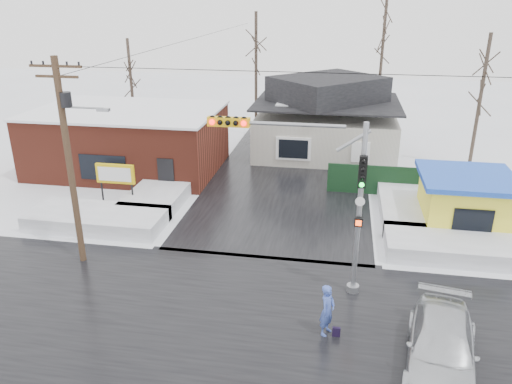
% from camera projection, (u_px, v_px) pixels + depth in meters
% --- Properties ---
extents(ground, '(120.00, 120.00, 0.00)m').
position_uv_depth(ground, '(241.00, 326.00, 18.09)').
color(ground, white).
rests_on(ground, ground).
extents(road_ns, '(10.00, 120.00, 0.02)m').
position_uv_depth(road_ns, '(241.00, 326.00, 18.08)').
color(road_ns, black).
rests_on(road_ns, ground).
extents(road_ew, '(120.00, 10.00, 0.02)m').
position_uv_depth(road_ew, '(241.00, 326.00, 18.08)').
color(road_ew, black).
rests_on(road_ew, ground).
extents(snowbank_nw, '(7.00, 3.00, 0.80)m').
position_uv_depth(snowbank_nw, '(98.00, 219.00, 25.79)').
color(snowbank_nw, white).
rests_on(snowbank_nw, ground).
extents(snowbank_ne, '(7.00, 3.00, 0.80)m').
position_uv_depth(snowbank_ne, '(463.00, 247.00, 22.90)').
color(snowbank_ne, white).
rests_on(snowbank_ne, ground).
extents(snowbank_nside_w, '(3.00, 8.00, 0.80)m').
position_uv_depth(snowbank_nside_w, '(167.00, 187.00, 30.05)').
color(snowbank_nside_w, white).
rests_on(snowbank_nside_w, ground).
extents(snowbank_nside_e, '(3.00, 8.00, 0.80)m').
position_uv_depth(snowbank_nside_e, '(407.00, 202.00, 27.80)').
color(snowbank_nside_e, white).
rests_on(snowbank_nside_e, ground).
extents(traffic_signal, '(6.05, 0.68, 7.00)m').
position_uv_depth(traffic_signal, '(319.00, 185.00, 18.74)').
color(traffic_signal, gray).
rests_on(traffic_signal, ground).
extents(utility_pole, '(3.15, 0.44, 9.00)m').
position_uv_depth(utility_pole, '(69.00, 152.00, 20.68)').
color(utility_pole, '#382619').
rests_on(utility_pole, ground).
extents(brick_building, '(12.20, 8.20, 4.12)m').
position_uv_depth(brick_building, '(129.00, 139.00, 33.73)').
color(brick_building, maroon).
rests_on(brick_building, ground).
extents(marquee_sign, '(2.20, 0.21, 2.55)m').
position_uv_depth(marquee_sign, '(115.00, 175.00, 27.52)').
color(marquee_sign, black).
rests_on(marquee_sign, ground).
extents(house, '(10.40, 8.40, 5.76)m').
position_uv_depth(house, '(326.00, 119.00, 36.94)').
color(house, beige).
rests_on(house, ground).
extents(kiosk, '(4.60, 4.60, 2.88)m').
position_uv_depth(kiosk, '(464.00, 202.00, 25.17)').
color(kiosk, '#FCF038').
rests_on(kiosk, ground).
extents(fence, '(8.00, 0.12, 1.80)m').
position_uv_depth(fence, '(395.00, 181.00, 29.53)').
color(fence, black).
rests_on(fence, ground).
extents(tree_far_left, '(3.00, 3.00, 10.00)m').
position_uv_depth(tree_far_left, '(256.00, 38.00, 39.61)').
color(tree_far_left, '#332821').
rests_on(tree_far_left, ground).
extents(tree_far_mid, '(3.00, 3.00, 12.00)m').
position_uv_depth(tree_far_mid, '(385.00, 17.00, 39.25)').
color(tree_far_mid, '#332821').
rests_on(tree_far_mid, ground).
extents(tree_far_right, '(3.00, 3.00, 9.00)m').
position_uv_depth(tree_far_right, '(486.00, 63.00, 31.84)').
color(tree_far_right, '#332821').
rests_on(tree_far_right, ground).
extents(tree_far_west, '(3.00, 3.00, 8.00)m').
position_uv_depth(tree_far_west, '(129.00, 59.00, 39.97)').
color(tree_far_west, '#332821').
rests_on(tree_far_west, ground).
extents(pedestrian, '(0.71, 0.83, 1.93)m').
position_uv_depth(pedestrian, '(327.00, 310.00, 17.34)').
color(pedestrian, '#3F57B1').
rests_on(pedestrian, ground).
extents(car, '(3.00, 5.55, 1.53)m').
position_uv_depth(car, '(441.00, 348.00, 15.78)').
color(car, silver).
rests_on(car, ground).
extents(shopping_bag, '(0.28, 0.12, 0.35)m').
position_uv_depth(shopping_bag, '(336.00, 332.00, 17.47)').
color(shopping_bag, black).
rests_on(shopping_bag, ground).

